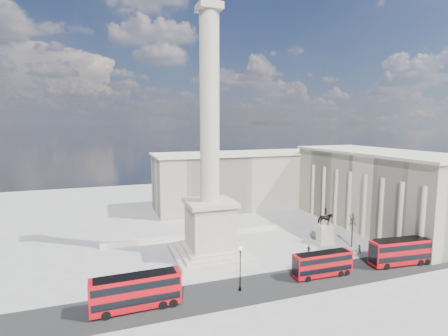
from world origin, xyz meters
name	(u,v)px	position (x,y,z in m)	size (l,w,h in m)	color
ground	(219,266)	(0.00, 0.00, 0.00)	(180.00, 180.00, 0.00)	#9D9C95
asphalt_road	(269,286)	(5.00, -10.00, 0.00)	(120.00, 9.00, 0.01)	#252525
nelsons_column	(210,190)	(0.00, 5.00, 12.92)	(14.00, 14.00, 49.85)	#B7A999
balustrade_wall	(196,236)	(0.00, 16.00, 0.55)	(40.00, 0.60, 1.10)	beige
building_east	(380,189)	(45.00, 10.00, 9.32)	(19.00, 46.00, 18.60)	beige
building_northeast	(239,180)	(20.00, 40.00, 8.32)	(51.00, 17.00, 16.60)	beige
red_bus_a	(136,291)	(-15.19, -10.17, 2.56)	(12.11, 3.12, 4.88)	#B20910
red_bus_b	(323,264)	(14.91, -9.81, 2.17)	(10.23, 2.61, 4.13)	#B20910
red_bus_c	(400,250)	(31.88, -9.29, 2.30)	(11.02, 3.64, 4.38)	#B20910
red_bus_d	(401,252)	(30.94, -10.47, 2.46)	(11.76, 3.71, 4.69)	#B20910
victorian_lamp	(240,265)	(0.09, -9.95, 4.08)	(0.59, 0.59, 6.93)	black
equestrian_statue	(325,231)	(24.84, 3.66, 2.66)	(3.67, 2.75, 7.73)	beige
bare_tree_near	(353,219)	(28.86, 0.00, 5.91)	(1.71, 1.71, 7.50)	#332319
bare_tree_mid	(361,213)	(36.98, 6.83, 4.83)	(1.62, 1.62, 6.14)	#332319
bare_tree_far	(349,199)	(39.66, 14.38, 6.25)	(1.94, 1.94, 7.94)	#332319
pedestrian_walking	(337,258)	(20.91, -5.80, 0.76)	(0.56, 0.36, 1.52)	black
pedestrian_standing	(359,249)	(27.70, -3.50, 0.88)	(0.85, 0.66, 1.76)	black
pedestrian_crossing	(309,250)	(18.18, -0.73, 0.96)	(1.12, 0.47, 1.91)	black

